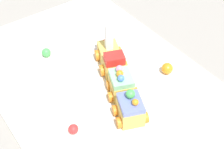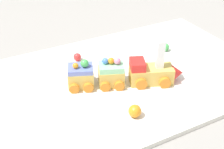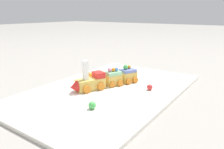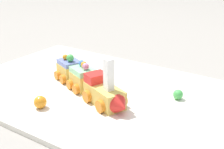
{
  "view_description": "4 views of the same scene",
  "coord_description": "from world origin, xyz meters",
  "views": [
    {
      "loc": [
        -0.44,
        0.3,
        0.56
      ],
      "look_at": [
        -0.04,
        0.0,
        0.07
      ],
      "focal_mm": 50.0,
      "sensor_mm": 36.0,
      "label": 1
    },
    {
      "loc": [
        -0.35,
        -0.59,
        0.46
      ],
      "look_at": [
        -0.04,
        -0.01,
        0.03
      ],
      "focal_mm": 50.0,
      "sensor_mm": 36.0,
      "label": 2
    },
    {
      "loc": [
        0.64,
        0.46,
        0.3
      ],
      "look_at": [
        0.03,
        0.04,
        0.08
      ],
      "focal_mm": 35.0,
      "sensor_mm": 36.0,
      "label": 3
    },
    {
      "loc": [
        0.42,
        -0.58,
        0.34
      ],
      "look_at": [
        0.03,
        -0.0,
        0.07
      ],
      "focal_mm": 50.0,
      "sensor_mm": 36.0,
      "label": 4
    }
  ],
  "objects": [
    {
      "name": "display_board",
      "position": [
        0.0,
        0.0,
        0.01
      ],
      "size": [
        0.75,
        0.48,
        0.01
      ],
      "primitive_type": "cube",
      "color": "white",
      "rests_on": "ground_plane"
    },
    {
      "name": "gumball_orange",
      "position": [
        -0.06,
        -0.15,
        0.03
      ],
      "size": [
        0.03,
        0.03,
        0.03
      ],
      "primitive_type": "sphere",
      "color": "orange",
      "rests_on": "display_board"
    },
    {
      "name": "gumball_red",
      "position": [
        -0.08,
        0.13,
        0.02
      ],
      "size": [
        0.02,
        0.02,
        0.02
      ],
      "primitive_type": "sphere",
      "color": "red",
      "rests_on": "display_board"
    },
    {
      "name": "cake_train_locomotive",
      "position": [
        0.05,
        -0.06,
        0.04
      ],
      "size": [
        0.14,
        0.1,
        0.11
      ],
      "rotation": [
        0.0,
        0.0,
        -0.39
      ],
      "color": "#E0BC56",
      "rests_on": "display_board"
    },
    {
      "name": "gumball_green",
      "position": [
        0.18,
        0.06,
        0.02
      ],
      "size": [
        0.02,
        0.02,
        0.02
      ],
      "primitive_type": "sphere",
      "color": "#4CBC56",
      "rests_on": "display_board"
    },
    {
      "name": "cake_car_mint",
      "position": [
        -0.05,
        -0.02,
        0.04
      ],
      "size": [
        0.08,
        0.09,
        0.07
      ],
      "rotation": [
        0.0,
        0.0,
        -0.39
      ],
      "color": "#E0BC56",
      "rests_on": "display_board"
    },
    {
      "name": "cake_car_blueberry",
      "position": [
        -0.12,
        0.01,
        0.04
      ],
      "size": [
        0.08,
        0.09,
        0.08
      ],
      "rotation": [
        0.0,
        0.0,
        -0.39
      ],
      "color": "#E0BC56",
      "rests_on": "display_board"
    },
    {
      "name": "ground_plane",
      "position": [
        0.0,
        0.0,
        0.0
      ],
      "size": [
        10.0,
        10.0,
        0.0
      ],
      "primitive_type": "plane",
      "color": "gray"
    }
  ]
}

